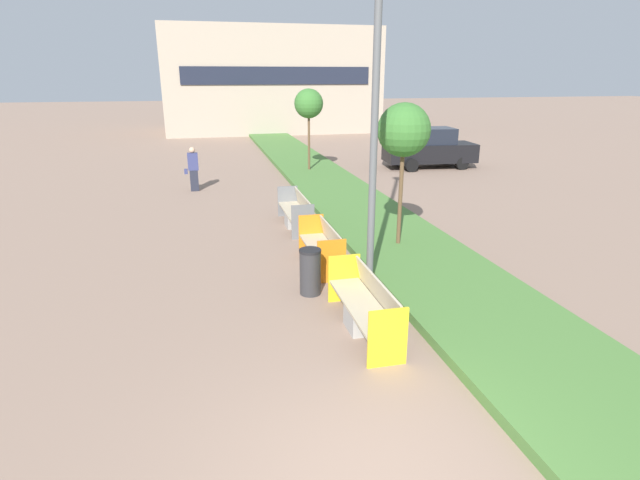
# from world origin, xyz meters

# --- Properties ---
(planter_grass_strip) EXTENTS (2.80, 120.00, 0.18)m
(planter_grass_strip) POSITION_xyz_m (3.20, 12.00, 0.09)
(planter_grass_strip) COLOR #4C7A38
(planter_grass_strip) RESTS_ON ground
(building_backdrop) EXTENTS (15.90, 8.96, 7.59)m
(building_backdrop) POSITION_xyz_m (4.00, 37.08, 3.80)
(building_backdrop) COLOR tan
(building_backdrop) RESTS_ON ground
(bench_yellow_frame) EXTENTS (0.65, 2.41, 0.94)m
(bench_yellow_frame) POSITION_xyz_m (0.94, 3.39, 0.38)
(bench_yellow_frame) COLOR #9E9B96
(bench_yellow_frame) RESTS_ON ground
(bench_orange_frame) EXTENTS (0.65, 2.06, 0.94)m
(bench_orange_frame) POSITION_xyz_m (0.94, 6.53, 0.37)
(bench_orange_frame) COLOR #9E9B96
(bench_orange_frame) RESTS_ON ground
(bench_grey_frame) EXTENTS (0.65, 2.43, 0.94)m
(bench_grey_frame) POSITION_xyz_m (0.94, 9.74, 0.38)
(bench_grey_frame) COLOR #9E9B96
(bench_grey_frame) RESTS_ON ground
(litter_bin) EXTENTS (0.44, 0.44, 0.94)m
(litter_bin) POSITION_xyz_m (0.34, 5.04, 0.47)
(litter_bin) COLOR #2D2D30
(litter_bin) RESTS_ON ground
(street_lamp_post) EXTENTS (0.24, 0.44, 8.99)m
(street_lamp_post) POSITION_xyz_m (1.55, 4.95, 4.88)
(street_lamp_post) COLOR #56595B
(street_lamp_post) RESTS_ON ground
(sapling_tree_near) EXTENTS (1.26, 1.26, 3.60)m
(sapling_tree_near) POSITION_xyz_m (3.05, 7.14, 2.95)
(sapling_tree_near) COLOR brown
(sapling_tree_near) RESTS_ON ground
(sapling_tree_far) EXTENTS (1.25, 1.25, 3.66)m
(sapling_tree_far) POSITION_xyz_m (3.05, 17.79, 3.01)
(sapling_tree_far) COLOR brown
(sapling_tree_far) RESTS_ON ground
(pedestrian_walking) EXTENTS (0.53, 0.24, 1.66)m
(pedestrian_walking) POSITION_xyz_m (-1.95, 15.28, 0.84)
(pedestrian_walking) COLOR #232633
(pedestrian_walking) RESTS_ON ground
(parked_car_distant) EXTENTS (4.35, 2.16, 1.86)m
(parked_car_distant) POSITION_xyz_m (8.91, 17.95, 0.91)
(parked_car_distant) COLOR black
(parked_car_distant) RESTS_ON ground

